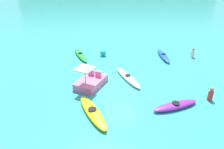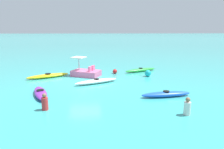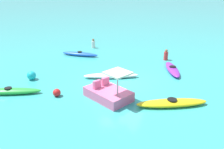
{
  "view_description": "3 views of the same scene",
  "coord_description": "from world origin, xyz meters",
  "px_view_note": "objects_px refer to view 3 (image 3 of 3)",
  "views": [
    {
      "loc": [
        -0.53,
        -12.71,
        7.61
      ],
      "look_at": [
        -0.68,
        0.66,
        0.54
      ],
      "focal_mm": 33.16,
      "sensor_mm": 36.0,
      "label": 1
    },
    {
      "loc": [
        15.44,
        0.93,
        3.95
      ],
      "look_at": [
        -1.35,
        2.28,
        0.27
      ],
      "focal_mm": 32.14,
      "sensor_mm": 36.0,
      "label": 2
    },
    {
      "loc": [
        -12.25,
        -4.18,
        5.67
      ],
      "look_at": [
        -0.57,
        0.45,
        0.7
      ],
      "focal_mm": 37.05,
      "sensor_mm": 36.0,
      "label": 3
    }
  ],
  "objects_px": {
    "kayak_white": "(111,76)",
    "person_near_shore": "(93,44)",
    "buoy_cyan": "(31,75)",
    "kayak_blue": "(80,54)",
    "buoy_red": "(57,93)",
    "kayak_green": "(9,91)",
    "kayak_yellow": "(172,103)",
    "pedal_boat_pink": "(108,93)",
    "kayak_purple": "(172,69)",
    "person_by_kayaks": "(166,55)"
  },
  "relations": [
    {
      "from": "kayak_white",
      "to": "person_near_shore",
      "type": "distance_m",
      "value": 7.6
    },
    {
      "from": "buoy_cyan",
      "to": "kayak_white",
      "type": "bearing_deg",
      "value": -65.31
    },
    {
      "from": "kayak_blue",
      "to": "buoy_red",
      "type": "height_order",
      "value": "buoy_red"
    },
    {
      "from": "kayak_green",
      "to": "kayak_yellow",
      "type": "bearing_deg",
      "value": -77.17
    },
    {
      "from": "buoy_red",
      "to": "buoy_cyan",
      "type": "distance_m",
      "value": 3.13
    },
    {
      "from": "kayak_green",
      "to": "pedal_boat_pink",
      "type": "height_order",
      "value": "pedal_boat_pink"
    },
    {
      "from": "kayak_blue",
      "to": "pedal_boat_pink",
      "type": "height_order",
      "value": "pedal_boat_pink"
    },
    {
      "from": "kayak_purple",
      "to": "kayak_blue",
      "type": "distance_m",
      "value": 7.78
    },
    {
      "from": "kayak_yellow",
      "to": "kayak_green",
      "type": "bearing_deg",
      "value": 102.83
    },
    {
      "from": "kayak_blue",
      "to": "kayak_green",
      "type": "relative_size",
      "value": 0.92
    },
    {
      "from": "kayak_yellow",
      "to": "person_near_shore",
      "type": "bearing_deg",
      "value": 44.71
    },
    {
      "from": "kayak_blue",
      "to": "buoy_red",
      "type": "relative_size",
      "value": 7.56
    },
    {
      "from": "pedal_boat_pink",
      "to": "person_near_shore",
      "type": "distance_m",
      "value": 10.36
    },
    {
      "from": "kayak_purple",
      "to": "kayak_blue",
      "type": "bearing_deg",
      "value": 83.41
    },
    {
      "from": "kayak_green",
      "to": "buoy_red",
      "type": "height_order",
      "value": "buoy_red"
    },
    {
      "from": "kayak_green",
      "to": "pedal_boat_pink",
      "type": "distance_m",
      "value": 5.52
    },
    {
      "from": "kayak_purple",
      "to": "kayak_white",
      "type": "height_order",
      "value": "same"
    },
    {
      "from": "kayak_purple",
      "to": "kayak_green",
      "type": "height_order",
      "value": "same"
    },
    {
      "from": "buoy_red",
      "to": "person_by_kayaks",
      "type": "xyz_separation_m",
      "value": [
        8.55,
        -4.38,
        0.18
      ]
    },
    {
      "from": "buoy_red",
      "to": "kayak_yellow",
      "type": "bearing_deg",
      "value": -78.49
    },
    {
      "from": "kayak_white",
      "to": "person_by_kayaks",
      "type": "bearing_deg",
      "value": -27.46
    },
    {
      "from": "kayak_yellow",
      "to": "buoy_cyan",
      "type": "xyz_separation_m",
      "value": [
        0.18,
        8.71,
        0.11
      ]
    },
    {
      "from": "kayak_green",
      "to": "kayak_blue",
      "type": "bearing_deg",
      "value": -1.09
    },
    {
      "from": "kayak_blue",
      "to": "buoy_cyan",
      "type": "xyz_separation_m",
      "value": [
        -5.64,
        0.33,
        0.11
      ]
    },
    {
      "from": "kayak_purple",
      "to": "kayak_yellow",
      "type": "relative_size",
      "value": 0.87
    },
    {
      "from": "kayak_yellow",
      "to": "kayak_blue",
      "type": "distance_m",
      "value": 10.2
    },
    {
      "from": "pedal_boat_pink",
      "to": "person_near_shore",
      "type": "height_order",
      "value": "pedal_boat_pink"
    },
    {
      "from": "kayak_yellow",
      "to": "kayak_blue",
      "type": "relative_size",
      "value": 1.1
    },
    {
      "from": "kayak_blue",
      "to": "kayak_green",
      "type": "distance_m",
      "value": 7.77
    },
    {
      "from": "person_near_shore",
      "to": "person_by_kayaks",
      "type": "relative_size",
      "value": 1.0
    },
    {
      "from": "person_by_kayaks",
      "to": "kayak_white",
      "type": "bearing_deg",
      "value": 152.54
    },
    {
      "from": "buoy_red",
      "to": "kayak_green",
      "type": "bearing_deg",
      "value": 105.73
    },
    {
      "from": "kayak_white",
      "to": "kayak_green",
      "type": "height_order",
      "value": "same"
    },
    {
      "from": "kayak_yellow",
      "to": "kayak_white",
      "type": "relative_size",
      "value": 1.02
    },
    {
      "from": "kayak_blue",
      "to": "kayak_white",
      "type": "bearing_deg",
      "value": -130.02
    },
    {
      "from": "kayak_white",
      "to": "kayak_yellow",
      "type": "bearing_deg",
      "value": -118.67
    },
    {
      "from": "buoy_red",
      "to": "kayak_purple",
      "type": "bearing_deg",
      "value": -40.54
    },
    {
      "from": "kayak_yellow",
      "to": "kayak_green",
      "type": "relative_size",
      "value": 1.01
    },
    {
      "from": "kayak_yellow",
      "to": "person_by_kayaks",
      "type": "relative_size",
      "value": 3.99
    },
    {
      "from": "kayak_blue",
      "to": "person_near_shore",
      "type": "height_order",
      "value": "person_near_shore"
    },
    {
      "from": "kayak_white",
      "to": "person_near_shore",
      "type": "xyz_separation_m",
      "value": [
        6.26,
        4.3,
        0.22
      ]
    },
    {
      "from": "kayak_purple",
      "to": "buoy_red",
      "type": "height_order",
      "value": "buoy_red"
    },
    {
      "from": "kayak_purple",
      "to": "person_by_kayaks",
      "type": "distance_m",
      "value": 2.57
    },
    {
      "from": "kayak_blue",
      "to": "buoy_red",
      "type": "xyz_separation_m",
      "value": [
        -7.02,
        -2.48,
        0.05
      ]
    },
    {
      "from": "kayak_blue",
      "to": "pedal_boat_pink",
      "type": "bearing_deg",
      "value": -140.41
    },
    {
      "from": "kayak_yellow",
      "to": "kayak_purple",
      "type": "bearing_deg",
      "value": 7.59
    },
    {
      "from": "kayak_purple",
      "to": "kayak_yellow",
      "type": "bearing_deg",
      "value": -172.41
    },
    {
      "from": "kayak_yellow",
      "to": "kayak_green",
      "type": "height_order",
      "value": "same"
    },
    {
      "from": "pedal_boat_pink",
      "to": "kayak_purple",
      "type": "bearing_deg",
      "value": -25.66
    },
    {
      "from": "pedal_boat_pink",
      "to": "buoy_cyan",
      "type": "xyz_separation_m",
      "value": [
        0.59,
        5.48,
        -0.06
      ]
    }
  ]
}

